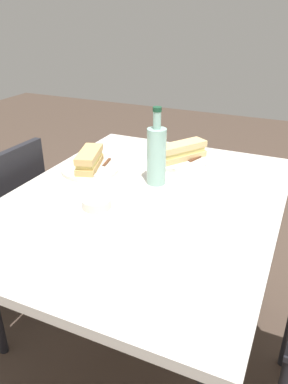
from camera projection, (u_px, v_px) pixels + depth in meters
name	position (u px, v px, depth m)	size (l,w,h in m)	color
ground_plane	(144.00, 352.00, 1.60)	(8.00, 8.00, 0.00)	#47382D
dining_table	(144.00, 225.00, 1.32)	(1.14, 0.88, 0.74)	beige
chair_near	(0.00, 230.00, 1.57)	(0.41, 0.41, 0.84)	black
plate_near	(90.00, 169.00, 1.46)	(0.22, 0.22, 0.01)	silver
baguette_sandwich_near	(89.00, 159.00, 1.45)	(0.20, 0.12, 0.07)	tan
knife_near	(104.00, 166.00, 1.46)	(0.18, 0.05, 0.01)	silver
plate_far	(180.00, 161.00, 1.54)	(0.22, 0.22, 0.01)	silver
baguette_sandwich_far	(180.00, 151.00, 1.52)	(0.23, 0.18, 0.07)	#DBB77A
knife_far	(189.00, 162.00, 1.51)	(0.17, 0.07, 0.01)	silver
water_bottle	(156.00, 155.00, 1.32)	(0.07, 0.07, 0.28)	#99C6B7
olive_bowl	(97.00, 203.00, 1.20)	(0.09, 0.09, 0.03)	silver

